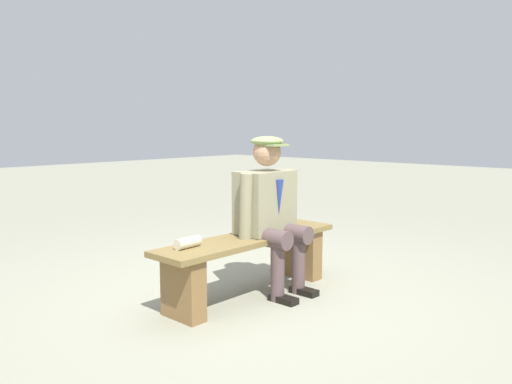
% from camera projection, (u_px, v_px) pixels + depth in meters
% --- Properties ---
extents(ground_plane, '(30.00, 30.00, 0.00)m').
position_uv_depth(ground_plane, '(250.00, 295.00, 4.14)').
color(ground_plane, gray).
extents(bench, '(1.73, 0.41, 0.49)m').
position_uv_depth(bench, '(250.00, 256.00, 4.10)').
color(bench, brown).
rests_on(bench, ground).
extents(seated_man, '(0.64, 0.57, 1.28)m').
position_uv_depth(seated_man, '(270.00, 206.00, 4.15)').
color(seated_man, gray).
rests_on(seated_man, ground).
extents(rolled_magazine, '(0.21, 0.09, 0.08)m').
position_uv_depth(rolled_magazine, '(188.00, 243.00, 3.68)').
color(rolled_magazine, beige).
rests_on(rolled_magazine, bench).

